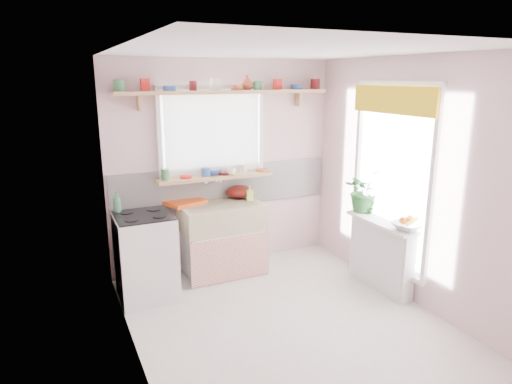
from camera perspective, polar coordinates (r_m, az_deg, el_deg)
name	(u,v)px	position (r m, az deg, el deg)	size (l,w,h in m)	color
room	(302,161)	(5.14, 5.81, 3.86)	(3.20, 3.20, 3.20)	silver
sink_unit	(222,239)	(5.43, -4.23, -5.83)	(0.95, 0.65, 1.11)	white
cooker	(146,256)	(4.96, -13.63, -7.82)	(0.58, 0.58, 0.93)	white
radiator_ledge	(381,254)	(5.25, 15.31, -7.43)	(0.22, 0.95, 0.78)	white
windowsill	(216,177)	(5.40, -5.07, 1.88)	(1.40, 0.22, 0.04)	tan
pine_shelf	(227,92)	(5.32, -3.71, 12.37)	(2.52, 0.24, 0.04)	tan
shelf_crockery	(224,85)	(5.31, -3.96, 13.17)	(2.47, 0.11, 0.12)	#3F7F4C
sill_crockery	(212,171)	(5.37, -5.58, 2.60)	(1.35, 0.11, 0.12)	#3F7F4C
dish_tray	(185,202)	(5.37, -8.84, -1.26)	(0.43, 0.32, 0.04)	#E95114
colander	(239,192)	(5.58, -2.12, 0.05)	(0.33, 0.33, 0.15)	#58120F
jade_plant	(363,190)	(5.38, 13.29, 0.20)	(0.44, 0.38, 0.49)	#265F28
fruit_bowl	(408,226)	(4.90, 18.44, -4.08)	(0.31, 0.31, 0.07)	silver
herb_pot	(370,204)	(5.31, 14.06, -1.51)	(0.12, 0.08, 0.22)	#2E5B24
soap_bottle_sink	(250,193)	(5.45, -0.80, -0.10)	(0.08, 0.08, 0.18)	#CFE565
sill_cup	(231,171)	(5.40, -3.10, 2.59)	(0.11, 0.11, 0.08)	silver
sill_bowl	(212,172)	(5.44, -5.51, 2.54)	(0.22, 0.22, 0.07)	#354AAC
shelf_vase	(247,83)	(5.48, -1.14, 13.52)	(0.16, 0.16, 0.17)	#AF4C36
cooker_bottle	(117,201)	(4.96, -17.00, -1.13)	(0.09, 0.09, 0.23)	#3F7E56
fruit	(408,220)	(4.89, 18.50, -3.37)	(0.20, 0.14, 0.10)	orange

